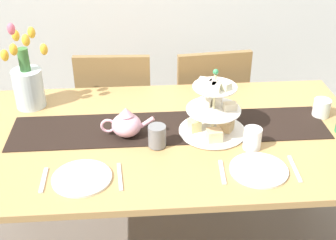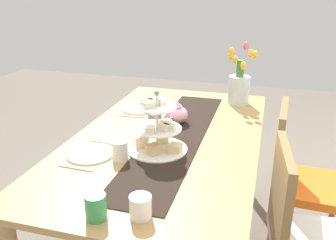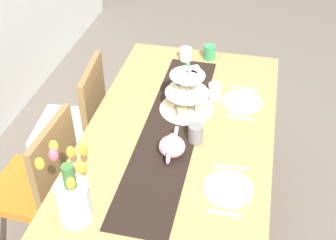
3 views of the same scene
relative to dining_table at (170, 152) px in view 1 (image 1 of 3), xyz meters
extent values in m
cube|color=tan|center=(0.00, 0.00, 0.09)|extent=(1.75, 0.98, 0.03)
cylinder|color=tan|center=(-0.81, 0.42, -0.30)|extent=(0.07, 0.07, 0.75)
cylinder|color=tan|center=(0.81, 0.42, -0.30)|extent=(0.07, 0.07, 0.75)
cylinder|color=olive|center=(-0.08, 0.96, -0.47)|extent=(0.04, 0.04, 0.41)
cylinder|color=olive|center=(-0.44, 0.98, -0.47)|extent=(0.04, 0.04, 0.41)
cylinder|color=olive|center=(-0.10, 0.60, -0.47)|extent=(0.04, 0.04, 0.41)
cylinder|color=olive|center=(-0.46, 0.62, -0.47)|extent=(0.04, 0.04, 0.41)
cube|color=orange|center=(-0.27, 0.79, -0.24)|extent=(0.44, 0.44, 0.05)
cube|color=olive|center=(-0.28, 0.60, 0.01)|extent=(0.42, 0.06, 0.45)
cylinder|color=olive|center=(0.44, 0.99, -0.47)|extent=(0.04, 0.04, 0.41)
cylinder|color=olive|center=(0.08, 0.95, -0.47)|extent=(0.04, 0.04, 0.41)
cylinder|color=olive|center=(0.47, 0.63, -0.47)|extent=(0.04, 0.04, 0.41)
cylinder|color=olive|center=(0.11, 0.59, -0.47)|extent=(0.04, 0.04, 0.41)
cube|color=silver|center=(0.28, 0.79, -0.24)|extent=(0.46, 0.46, 0.05)
cube|color=olive|center=(0.29, 0.60, 0.01)|extent=(0.42, 0.08, 0.45)
cube|color=black|center=(0.00, 0.05, 0.10)|extent=(1.43, 0.29, 0.00)
cylinder|color=beige|center=(0.19, 0.00, 0.25)|extent=(0.01, 0.01, 0.28)
cylinder|color=white|center=(0.19, 0.00, 0.11)|extent=(0.30, 0.30, 0.01)
cylinder|color=white|center=(0.19, 0.00, 0.22)|extent=(0.24, 0.24, 0.01)
cylinder|color=white|center=(0.19, 0.00, 0.33)|extent=(0.19, 0.19, 0.01)
cube|color=#DEB97F|center=(0.25, 0.00, 0.13)|extent=(0.08, 0.08, 0.05)
cube|color=beige|center=(0.20, 0.09, 0.13)|extent=(0.07, 0.06, 0.04)
cube|color=beige|center=(0.11, 0.01, 0.14)|extent=(0.06, 0.06, 0.05)
cube|color=beige|center=(0.18, -0.08, 0.14)|extent=(0.07, 0.06, 0.05)
cube|color=beige|center=(0.26, -0.01, 0.24)|extent=(0.06, 0.04, 0.03)
cube|color=silver|center=(0.21, 0.04, 0.24)|extent=(0.05, 0.06, 0.03)
cube|color=beige|center=(0.19, 0.07, 0.24)|extent=(0.05, 0.06, 0.03)
cube|color=#EDE3CA|center=(0.15, 0.03, 0.24)|extent=(0.07, 0.06, 0.03)
cube|color=silver|center=(0.15, 0.01, 0.35)|extent=(0.07, 0.05, 0.03)
cube|color=silver|center=(0.17, -0.02, 0.35)|extent=(0.06, 0.07, 0.03)
cube|color=beige|center=(0.18, -0.05, 0.35)|extent=(0.05, 0.06, 0.03)
cube|color=beige|center=(0.22, -0.03, 0.35)|extent=(0.06, 0.07, 0.03)
sphere|color=#389356|center=(0.19, 0.00, 0.40)|extent=(0.02, 0.02, 0.02)
ellipsoid|color=#E5A8BC|center=(-0.19, 0.00, 0.16)|extent=(0.13, 0.13, 0.10)
cone|color=#E5A8BC|center=(-0.19, 0.00, 0.22)|extent=(0.06, 0.06, 0.04)
cylinder|color=#E5A8BC|center=(-0.10, 0.00, 0.17)|extent=(0.07, 0.02, 0.06)
torus|color=#E5A8BC|center=(-0.27, 0.00, 0.16)|extent=(0.07, 0.01, 0.07)
cylinder|color=silver|center=(-0.67, 0.31, 0.20)|extent=(0.14, 0.14, 0.19)
cylinder|color=#3D7538|center=(-0.67, 0.31, 0.34)|extent=(0.05, 0.05, 0.12)
ellipsoid|color=yellow|center=(-0.57, 0.34, 0.39)|extent=(0.04, 0.04, 0.06)
ellipsoid|color=yellow|center=(-0.62, 0.37, 0.46)|extent=(0.04, 0.04, 0.06)
ellipsoid|color=yellow|center=(-0.71, 0.40, 0.43)|extent=(0.04, 0.04, 0.06)
ellipsoid|color=#E5607A|center=(-0.70, 0.33, 0.49)|extent=(0.04, 0.04, 0.06)
ellipsoid|color=yellow|center=(-0.74, 0.27, 0.39)|extent=(0.04, 0.04, 0.06)
ellipsoid|color=yellow|center=(-0.68, 0.24, 0.43)|extent=(0.04, 0.04, 0.06)
ellipsoid|color=yellow|center=(-0.63, 0.25, 0.46)|extent=(0.04, 0.04, 0.06)
cylinder|color=white|center=(0.72, 0.11, 0.14)|extent=(0.08, 0.08, 0.08)
cylinder|color=white|center=(-0.36, -0.30, 0.11)|extent=(0.23, 0.23, 0.01)
cube|color=silver|center=(-0.51, -0.30, 0.10)|extent=(0.02, 0.15, 0.01)
cube|color=silver|center=(-0.22, -0.30, 0.10)|extent=(0.03, 0.17, 0.01)
cylinder|color=white|center=(0.32, -0.30, 0.11)|extent=(0.23, 0.23, 0.01)
cube|color=silver|center=(0.18, -0.30, 0.10)|extent=(0.03, 0.15, 0.01)
cube|color=silver|center=(0.47, -0.30, 0.10)|extent=(0.02, 0.17, 0.01)
cylinder|color=slate|center=(-0.06, -0.09, 0.15)|extent=(0.08, 0.08, 0.09)
cylinder|color=white|center=(0.33, -0.14, 0.15)|extent=(0.08, 0.08, 0.09)
camera|label=1|loc=(-0.14, -1.68, 1.17)|focal=47.90mm
camera|label=2|loc=(1.74, 0.50, 0.89)|focal=38.76mm
camera|label=3|loc=(-1.78, -0.34, 1.59)|focal=47.55mm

